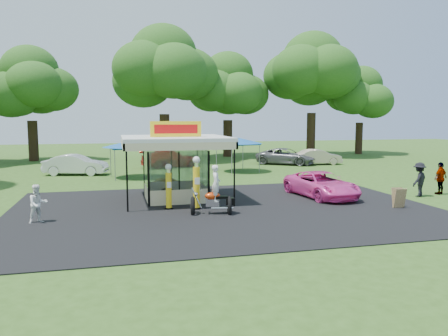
% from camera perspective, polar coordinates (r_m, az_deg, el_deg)
% --- Properties ---
extents(ground, '(120.00, 120.00, 0.00)m').
position_cam_1_polar(ground, '(19.01, 1.71, -6.66)').
color(ground, '#2C4B17').
rests_on(ground, ground).
extents(asphalt_apron, '(20.00, 14.00, 0.04)m').
position_cam_1_polar(asphalt_apron, '(20.89, 0.22, -5.39)').
color(asphalt_apron, black).
rests_on(asphalt_apron, ground).
extents(gas_station_kiosk, '(5.40, 5.40, 4.18)m').
position_cam_1_polar(gas_station_kiosk, '(23.14, -6.42, 0.16)').
color(gas_station_kiosk, white).
rests_on(gas_station_kiosk, ground).
extents(gas_pump_left, '(0.41, 0.41, 2.19)m').
position_cam_1_polar(gas_pump_left, '(20.88, -7.24, -2.56)').
color(gas_pump_left, black).
rests_on(gas_pump_left, ground).
extents(gas_pump_right, '(0.47, 0.47, 2.55)m').
position_cam_1_polar(gas_pump_right, '(20.71, -3.62, -2.13)').
color(gas_pump_right, black).
rests_on(gas_pump_right, ground).
extents(motorcycle, '(2.05, 1.28, 2.34)m').
position_cam_1_polar(motorcycle, '(19.66, -1.26, -3.50)').
color(motorcycle, black).
rests_on(motorcycle, ground).
extents(spare_tires, '(0.89, 0.53, 0.77)m').
position_cam_1_polar(spare_tires, '(22.78, -7.37, -3.54)').
color(spare_tires, black).
rests_on(spare_tires, ground).
extents(a_frame_sign, '(0.58, 0.55, 0.99)m').
position_cam_1_polar(a_frame_sign, '(22.69, 21.86, -3.67)').
color(a_frame_sign, '#593819').
rests_on(a_frame_sign, ground).
extents(kiosk_car, '(2.82, 1.13, 0.96)m').
position_cam_1_polar(kiosk_car, '(25.48, -7.05, -2.21)').
color(kiosk_car, yellow).
rests_on(kiosk_car, ground).
extents(pink_sedan, '(2.87, 5.27, 1.40)m').
position_cam_1_polar(pink_sedan, '(24.54, 12.60, -2.14)').
color(pink_sedan, '#F241A6').
rests_on(pink_sedan, ground).
extents(spectator_west, '(0.99, 0.91, 1.62)m').
position_cam_1_polar(spectator_west, '(19.65, -23.15, -4.33)').
color(spectator_west, white).
rests_on(spectator_west, ground).
extents(spectator_east_a, '(1.42, 1.22, 1.90)m').
position_cam_1_polar(spectator_east_a, '(26.50, 24.14, -1.37)').
color(spectator_east_a, black).
rests_on(spectator_east_a, ground).
extents(spectator_east_b, '(1.17, 0.77, 1.85)m').
position_cam_1_polar(spectator_east_b, '(27.73, 26.43, -1.21)').
color(spectator_east_b, gray).
rests_on(spectator_east_b, ground).
extents(bg_car_a, '(4.99, 2.70, 1.56)m').
position_cam_1_polar(bg_car_a, '(35.20, -18.78, 0.40)').
color(bg_car_a, silver).
rests_on(bg_car_a, ground).
extents(bg_car_b, '(5.55, 3.11, 1.52)m').
position_cam_1_polar(bg_car_b, '(38.63, -6.94, 1.19)').
color(bg_car_b, '#9A170B').
rests_on(bg_car_b, ground).
extents(bg_car_d, '(5.91, 5.27, 1.52)m').
position_cam_1_polar(bg_car_d, '(41.29, 8.10, 1.52)').
color(bg_car_d, '#59595C').
rests_on(bg_car_d, ground).
extents(bg_car_e, '(4.45, 1.75, 1.44)m').
position_cam_1_polar(bg_car_e, '(41.63, 12.14, 1.42)').
color(bg_car_e, '#BCA890').
rests_on(bg_car_e, ground).
extents(tent_west, '(3.85, 3.85, 2.69)m').
position_cam_1_polar(tent_west, '(32.39, -12.23, 3.04)').
color(tent_west, gray).
rests_on(tent_west, ground).
extents(tent_east, '(3.95, 3.95, 2.76)m').
position_cam_1_polar(tent_east, '(35.25, 1.79, 3.56)').
color(tent_east, gray).
rests_on(tent_east, ground).
extents(oak_far_b, '(9.45, 9.45, 11.27)m').
position_cam_1_polar(oak_far_b, '(48.33, -23.94, 9.38)').
color(oak_far_b, black).
rests_on(oak_far_b, ground).
extents(oak_far_c, '(11.36, 11.36, 13.39)m').
position_cam_1_polar(oak_far_c, '(45.39, -7.87, 11.75)').
color(oak_far_c, black).
rests_on(oak_far_c, ground).
extents(oak_far_d, '(9.58, 9.58, 11.40)m').
position_cam_1_polar(oak_far_d, '(49.39, 0.49, 9.95)').
color(oak_far_d, black).
rests_on(oak_far_d, ground).
extents(oak_far_e, '(11.48, 11.48, 13.67)m').
position_cam_1_polar(oak_far_e, '(51.18, 11.45, 11.34)').
color(oak_far_e, black).
rests_on(oak_far_e, ground).
extents(oak_far_f, '(8.55, 8.55, 10.30)m').
position_cam_1_polar(oak_far_f, '(55.50, 17.37, 8.61)').
color(oak_far_f, black).
rests_on(oak_far_f, ground).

